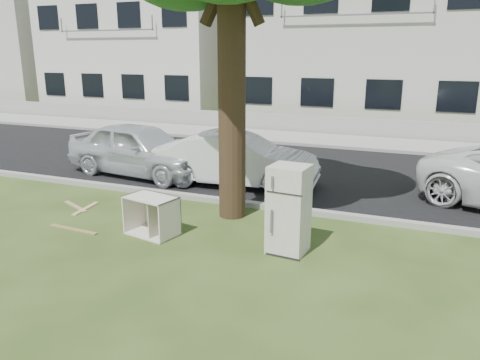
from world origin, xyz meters
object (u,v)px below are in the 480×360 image
at_px(fridge, 289,209).
at_px(car_center, 237,159).
at_px(car_left, 140,149).
at_px(cabinet, 152,216).

distance_m(fridge, car_center, 4.20).
distance_m(car_center, car_left, 2.85).
bearing_deg(car_left, fridge, -116.37).
relative_size(cabinet, car_center, 0.23).
distance_m(cabinet, car_center, 3.68).
xyz_separation_m(fridge, cabinet, (-2.55, -0.20, -0.39)).
bearing_deg(cabinet, car_left, 138.18).
distance_m(fridge, car_left, 6.25).
bearing_deg(car_left, cabinet, -136.70).
height_order(car_center, car_left, car_left).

